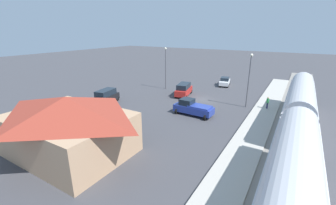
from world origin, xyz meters
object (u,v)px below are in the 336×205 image
station_building (69,125)px  sedan_white (225,81)px  suv_black (106,97)px  light_pole_near_platform (249,74)px  pickup_blue (193,108)px  passenger_train (297,130)px  suv_red (184,89)px  pedestrian_on_platform (268,102)px  light_pole_lot_center (166,63)px

station_building → sedan_white: 34.19m
suv_black → light_pole_near_platform: bearing=-153.7°
pickup_blue → light_pole_near_platform: size_ratio=0.69×
passenger_train → suv_red: (17.69, -13.28, -1.71)m
sedan_white → suv_black: (12.49, 21.52, 0.27)m
station_building → suv_black: 14.97m
sedan_white → suv_black: size_ratio=0.93×
sedan_white → light_pole_near_platform: 14.40m
passenger_train → sedan_white: passenger_train is taller
pedestrian_on_platform → passenger_train: bearing=106.9°
light_pole_near_platform → passenger_train: bearing=118.3°
station_building → light_pole_near_platform: size_ratio=1.45×
passenger_train → station_building: station_building is taller
passenger_train → light_pole_lot_center: size_ratio=4.38×
suv_red → light_pole_near_platform: 11.57m
light_pole_near_platform → light_pole_lot_center: light_pole_lot_center is taller
pedestrian_on_platform → suv_black: size_ratio=0.33×
sedan_white → light_pole_near_platform: (-6.98, 11.90, 4.12)m
suv_black → pickup_blue: bearing=-169.7°
station_building → suv_red: size_ratio=2.22×
station_building → suv_red: (-0.31, -22.62, -1.72)m
passenger_train → pickup_blue: bearing=-24.2°
passenger_train → pedestrian_on_platform: bearing=-73.1°
station_building → sedan_white: size_ratio=2.42×
pedestrian_on_platform → light_pole_lot_center: bearing=-9.1°
suv_red → pickup_blue: 9.39m
pickup_blue → light_pole_lot_center: (10.61, -10.23, 4.00)m
light_pole_lot_center → pickup_blue: bearing=136.0°
pedestrian_on_platform → suv_red: (13.83, -0.56, -0.13)m
light_pole_lot_center → light_pole_near_platform: bearing=169.0°
passenger_train → sedan_white: (13.78, -24.53, -1.98)m
station_building → light_pole_near_platform: 24.76m
passenger_train → sedan_white: bearing=-60.7°
station_building → suv_black: station_building is taller
suv_red → light_pole_lot_center: light_pole_lot_center is taller
light_pole_near_platform → suv_red: bearing=-3.4°
passenger_train → sedan_white: size_ratio=7.38×
passenger_train → station_building: 20.28m
pedestrian_on_platform → light_pole_lot_center: 19.71m
passenger_train → suv_black: size_ratio=6.83×
pedestrian_on_platform → light_pole_near_platform: light_pole_near_platform is taller
suv_red → light_pole_near_platform: light_pole_near_platform is taller
station_building → suv_red: station_building is taller
passenger_train → pickup_blue: 13.67m
suv_black → light_pole_lot_center: (-3.31, -12.77, 3.88)m
passenger_train → light_pole_lot_center: 27.95m
passenger_train → suv_red: passenger_train is taller
passenger_train → pedestrian_on_platform: size_ratio=20.57×
suv_red → light_pole_near_platform: (-10.89, 0.64, 3.85)m
passenger_train → sedan_white: 28.21m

